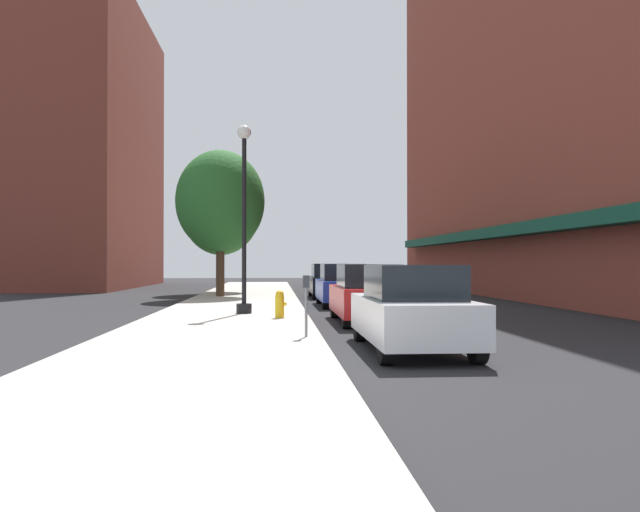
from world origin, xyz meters
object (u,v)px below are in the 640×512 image
(car_red, at_px, (367,294))
(car_white, at_px, (412,309))
(tree_mid, at_px, (220,201))
(tree_near, at_px, (221,210))
(car_black, at_px, (329,281))
(lamppost, at_px, (244,215))
(car_blue, at_px, (342,286))
(parking_meter_near, at_px, (306,298))
(fire_hydrant, at_px, (280,304))

(car_red, bearing_deg, car_white, -91.59)
(tree_mid, distance_m, car_red, 13.91)
(car_white, bearing_deg, tree_mid, 106.17)
(car_red, bearing_deg, tree_near, 106.46)
(car_black, bearing_deg, tree_near, 145.05)
(lamppost, distance_m, tree_mid, 10.42)
(lamppost, bearing_deg, car_blue, 52.64)
(car_blue, bearing_deg, tree_mid, 131.25)
(parking_meter_near, relative_size, car_black, 0.30)
(parking_meter_near, bearing_deg, tree_near, 99.63)
(lamppost, distance_m, parking_meter_near, 6.96)
(car_red, bearing_deg, car_black, 88.41)
(tree_near, bearing_deg, fire_hydrant, -79.48)
(car_blue, bearing_deg, car_white, -92.04)
(tree_mid, height_order, car_black, tree_mid)
(car_white, bearing_deg, car_red, 90.15)
(lamppost, height_order, car_red, lamppost)
(parking_meter_near, height_order, car_white, car_white)
(fire_hydrant, distance_m, car_blue, 6.86)
(tree_mid, height_order, car_red, tree_mid)
(lamppost, xyz_separation_m, car_black, (3.58, 10.83, -2.39))
(car_black, bearing_deg, car_blue, -88.32)
(fire_hydrant, height_order, parking_meter_near, parking_meter_near)
(tree_near, xyz_separation_m, car_red, (5.58, -17.11, -3.78))
(fire_hydrant, bearing_deg, parking_meter_near, -83.56)
(parking_meter_near, height_order, car_blue, car_blue)
(parking_meter_near, relative_size, tree_mid, 0.19)
(car_white, height_order, car_blue, same)
(fire_hydrant, height_order, tree_mid, tree_mid)
(car_blue, bearing_deg, lamppost, -129.40)
(parking_meter_near, height_order, car_red, car_red)
(lamppost, relative_size, car_white, 1.37)
(tree_mid, distance_m, car_white, 19.20)
(lamppost, height_order, parking_meter_near, lamppost)
(tree_near, xyz_separation_m, car_blue, (5.58, -10.29, -3.78))
(fire_hydrant, relative_size, tree_mid, 0.11)
(car_red, distance_m, car_blue, 6.82)
(lamppost, bearing_deg, fire_hydrant, -57.18)
(fire_hydrant, height_order, tree_near, tree_near)
(car_white, distance_m, car_black, 18.72)
(car_blue, height_order, car_black, same)
(tree_mid, xyz_separation_m, car_white, (5.19, -18.09, -3.80))
(tree_mid, height_order, car_blue, tree_mid)
(fire_hydrant, relative_size, car_white, 0.18)
(car_blue, relative_size, car_black, 1.00)
(fire_hydrant, height_order, car_blue, car_blue)
(tree_mid, bearing_deg, parking_meter_near, -78.93)
(car_white, xyz_separation_m, car_red, (0.00, 5.76, 0.00))
(lamppost, height_order, tree_near, tree_near)
(car_white, distance_m, car_blue, 12.57)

